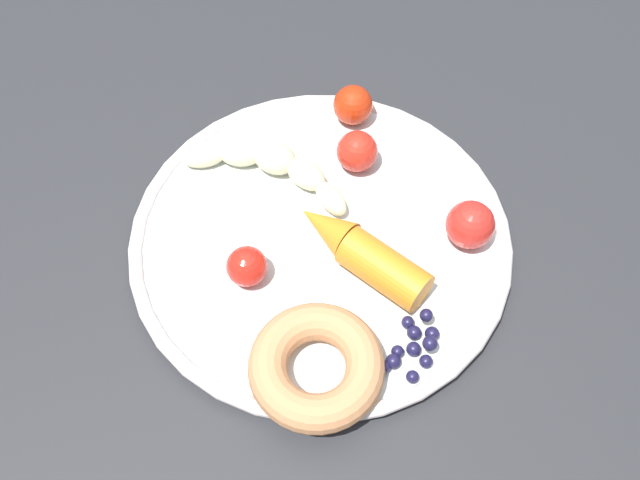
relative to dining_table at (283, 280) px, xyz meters
name	(u,v)px	position (x,y,z in m)	size (l,w,h in m)	color
ground_plane	(300,457)	(0.00, 0.00, -0.64)	(6.00, 6.00, 0.00)	gray
dining_table	(283,280)	(0.00, 0.00, 0.00)	(1.28, 0.93, 0.72)	#25272A
plate	(320,242)	(0.00, 0.04, 0.08)	(0.33, 0.33, 0.02)	silver
banana	(272,165)	(-0.06, -0.01, 0.10)	(0.08, 0.16, 0.03)	beige
carrot_orange	(360,252)	(0.02, 0.07, 0.10)	(0.10, 0.12, 0.03)	orange
donut	(316,366)	(0.12, 0.05, 0.10)	(0.10, 0.10, 0.03)	tan
blueberry_pile	(413,346)	(0.10, 0.12, 0.09)	(0.06, 0.05, 0.02)	#191638
tomato_near	(470,225)	(-0.01, 0.16, 0.11)	(0.04, 0.04, 0.04)	red
tomato_mid	(357,151)	(-0.08, 0.06, 0.10)	(0.04, 0.04, 0.04)	red
tomato_far	(247,266)	(0.05, -0.02, 0.10)	(0.03, 0.03, 0.03)	red
tomato_extra	(353,105)	(-0.14, 0.05, 0.10)	(0.04, 0.04, 0.04)	red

